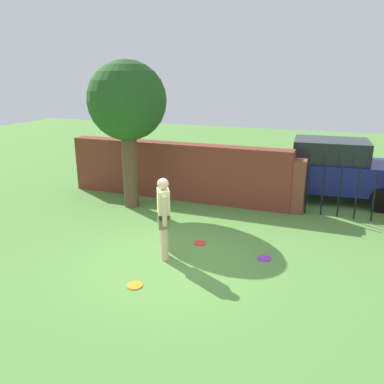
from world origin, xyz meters
The scene contains 9 objects.
ground_plane centered at (0.00, 0.00, 0.00)m, with size 40.00×40.00×0.00m, color #568C3D.
brick_wall centered at (-1.50, 3.66, 0.81)m, with size 6.58×0.50×1.62m, color brown.
tree centered at (-2.35, 2.54, 2.76)m, with size 2.03×2.03×3.85m.
person centered at (-0.18, 0.01, 0.90)m, with size 0.37×0.48×1.62m.
fence_gate centered at (3.15, 3.66, 0.70)m, with size 2.96×0.44×1.40m.
car centered at (2.61, 5.21, 0.86)m, with size 4.30×2.14×1.72m.
frisbee_red centered at (0.25, 0.88, 0.01)m, with size 0.27×0.27×0.02m, color red.
frisbee_orange centered at (-0.20, -1.16, 0.01)m, with size 0.27×0.27×0.02m, color orange.
frisbee_purple centered at (1.67, 0.66, 0.01)m, with size 0.27×0.27×0.02m, color purple.
Camera 1 is at (2.80, -6.22, 3.45)m, focal length 35.89 mm.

